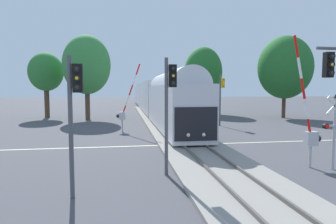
{
  "coord_description": "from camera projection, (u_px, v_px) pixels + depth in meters",
  "views": [
    {
      "loc": [
        -4.47,
        -19.42,
        3.92
      ],
      "look_at": [
        -0.92,
        3.66,
        2.0
      ],
      "focal_mm": 30.74,
      "sensor_mm": 36.0,
      "label": 1
    }
  ],
  "objects": [
    {
      "name": "ground_plane",
      "position": [
        189.0,
        144.0,
        20.13
      ],
      "size": [
        220.0,
        220.0,
        0.0
      ],
      "primitive_type": "plane",
      "color": "#47474C"
    },
    {
      "name": "road_centre_stripe",
      "position": [
        189.0,
        144.0,
        20.13
      ],
      "size": [
        44.0,
        0.2,
        0.01
      ],
      "color": "beige",
      "rests_on": "ground"
    },
    {
      "name": "railway_track",
      "position": [
        189.0,
        143.0,
        20.12
      ],
      "size": [
        4.4,
        80.0,
        0.32
      ],
      "color": "gray",
      "rests_on": "ground"
    },
    {
      "name": "commuter_train",
      "position": [
        152.0,
        96.0,
        45.95
      ],
      "size": [
        3.04,
        60.77,
        5.16
      ],
      "color": "silver",
      "rests_on": "railway_track"
    },
    {
      "name": "crossing_gate_near",
      "position": [
        310.0,
        127.0,
        14.11
      ],
      "size": [
        1.66,
        0.4,
        6.45
      ],
      "color": "#B7B7BC",
      "rests_on": "ground"
    },
    {
      "name": "crossing_signal_mast",
      "position": [
        335.0,
        123.0,
        13.7
      ],
      "size": [
        1.36,
        0.44,
        3.68
      ],
      "color": "#B2B2B7",
      "rests_on": "ground"
    },
    {
      "name": "crossing_gate_far",
      "position": [
        124.0,
        110.0,
        25.83
      ],
      "size": [
        2.21,
        0.4,
        6.14
      ],
      "color": "#B7B7BC",
      "rests_on": "ground"
    },
    {
      "name": "traffic_signal_far_side",
      "position": [
        222.0,
        92.0,
        29.96
      ],
      "size": [
        0.53,
        0.38,
        5.28
      ],
      "color": "#4C4C51",
      "rests_on": "ground"
    },
    {
      "name": "traffic_signal_median",
      "position": [
        169.0,
        97.0,
        12.76
      ],
      "size": [
        0.53,
        0.38,
        5.27
      ],
      "color": "#4C4C51",
      "rests_on": "ground"
    },
    {
      "name": "traffic_signal_near_left",
      "position": [
        74.0,
        103.0,
        10.06
      ],
      "size": [
        0.53,
        0.38,
        5.07
      ],
      "color": "#4C4C51",
      "rests_on": "ground"
    },
    {
      "name": "elm_centre_background",
      "position": [
        203.0,
        72.0,
        44.62
      ],
      "size": [
        5.85,
        5.85,
        10.31
      ],
      "color": "#4C3828",
      "rests_on": "ground"
    },
    {
      "name": "pine_left_background",
      "position": [
        46.0,
        72.0,
        38.25
      ],
      "size": [
        4.52,
        4.52,
        8.67
      ],
      "color": "#4C3828",
      "rests_on": "ground"
    },
    {
      "name": "oak_behind_train",
      "position": [
        87.0,
        65.0,
        35.94
      ],
      "size": [
        5.92,
        5.92,
        10.54
      ],
      "color": "#4C3828",
      "rests_on": "ground"
    },
    {
      "name": "maple_right_background",
      "position": [
        285.0,
        67.0,
        37.74
      ],
      "size": [
        6.96,
        6.96,
        10.77
      ],
      "color": "#4C3828",
      "rests_on": "ground"
    }
  ]
}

